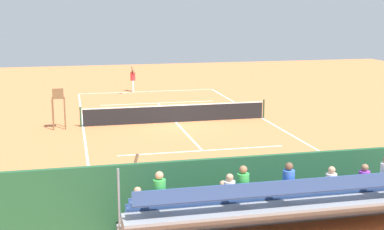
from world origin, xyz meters
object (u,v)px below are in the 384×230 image
at_px(tennis_net, 176,113).
at_px(line_judge, 139,185).
at_px(bleacher_stand, 284,205).
at_px(tennis_ball_near, 141,92).
at_px(courtside_bench, 358,185).
at_px(tennis_racket, 124,93).
at_px(tennis_player, 133,78).
at_px(umpire_chair, 58,104).
at_px(equipment_bag, 317,201).

height_order(tennis_net, line_judge, line_judge).
xyz_separation_m(tennis_net, line_judge, (3.69, 12.95, 0.51)).
height_order(bleacher_stand, tennis_ball_near, bleacher_stand).
xyz_separation_m(courtside_bench, line_judge, (7.11, -0.32, 0.46)).
bearing_deg(tennis_racket, tennis_player, -142.45).
distance_m(umpire_chair, equipment_bag, 15.55).
relative_size(equipment_bag, tennis_player, 0.47).
bearing_deg(umpire_chair, line_judge, 101.14).
distance_m(tennis_player, line_judge, 24.25).
bearing_deg(line_judge, equipment_bag, 175.40).
height_order(bleacher_stand, equipment_bag, bleacher_stand).
height_order(bleacher_stand, line_judge, bleacher_stand).
height_order(bleacher_stand, tennis_player, bleacher_stand).
bearing_deg(equipment_bag, line_judge, -4.60).
bearing_deg(tennis_racket, equipment_bag, 98.72).
bearing_deg(tennis_net, equipment_bag, 98.17).
bearing_deg(tennis_net, bleacher_stand, 89.80).
xyz_separation_m(bleacher_stand, line_judge, (3.64, -2.46, 0.02)).
distance_m(umpire_chair, courtside_bench, 16.25).
height_order(umpire_chair, equipment_bag, umpire_chair).
bearing_deg(bleacher_stand, umpire_chair, -68.00).
height_order(equipment_bag, line_judge, line_judge).
distance_m(equipment_bag, tennis_ball_near, 24.07).
relative_size(bleacher_stand, tennis_ball_near, 137.27).
distance_m(courtside_bench, line_judge, 7.13).
bearing_deg(courtside_bench, umpire_chair, -53.66).
bearing_deg(courtside_bench, tennis_net, -75.55).
relative_size(tennis_racket, tennis_ball_near, 8.62).
bearing_deg(tennis_player, tennis_racket, 37.55).
bearing_deg(tennis_net, tennis_player, -84.75).
distance_m(tennis_player, tennis_racket, 1.36).
bearing_deg(line_judge, tennis_racket, -94.69).
xyz_separation_m(umpire_chair, tennis_racket, (-4.44, -10.79, -1.30)).
relative_size(equipment_bag, line_judge, 0.47).
relative_size(courtside_bench, equipment_bag, 2.00).
bearing_deg(tennis_racket, tennis_net, 99.42).
bearing_deg(tennis_player, umpire_chair, 65.49).
height_order(tennis_ball_near, line_judge, line_judge).
bearing_deg(equipment_bag, bleacher_stand, 45.43).
distance_m(tennis_net, courtside_bench, 13.71).
height_order(tennis_net, tennis_player, tennis_player).
distance_m(bleacher_stand, tennis_racket, 26.07).
xyz_separation_m(courtside_bench, equipment_bag, (1.50, 0.13, -0.38)).
bearing_deg(equipment_bag, tennis_player, -83.16).
bearing_deg(courtside_bench, bleacher_stand, 31.58).
bearing_deg(tennis_racket, umpire_chair, 67.62).
bearing_deg(equipment_bag, courtside_bench, -175.09).
relative_size(umpire_chair, line_judge, 1.11).
xyz_separation_m(tennis_player, line_judge, (2.67, 24.10, 0.00)).
height_order(tennis_racket, tennis_ball_near, tennis_ball_near).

